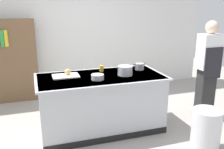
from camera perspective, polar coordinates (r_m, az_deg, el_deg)
The scene contains 12 objects.
ground_plane at distance 4.17m, azimuth -2.47°, elevation -12.32°, with size 10.00×10.00×0.00m, color #9E9991.
back_wall at distance 5.76m, azimuth -8.39°, elevation 10.96°, with size 6.40×0.12×3.00m, color white.
counter_island at distance 3.98m, azimuth -2.55°, elevation -6.39°, with size 1.98×0.98×0.90m.
cutting_board at distance 3.87m, azimuth -10.66°, elevation -0.33°, with size 0.40×0.28×0.02m, color silver.
onion at distance 3.88m, azimuth -10.21°, elevation 0.61°, with size 0.10×0.10×0.10m, color tan.
stock_pot at distance 3.87m, azimuth 3.06°, elevation 0.93°, with size 0.30×0.23×0.15m.
sauce_pan at distance 4.22m, azimuth 6.39°, elevation 1.84°, with size 0.21×0.15×0.11m.
mixing_bowl at distance 3.64m, azimuth -3.36°, elevation -0.58°, with size 0.19×0.19×0.08m, color #B7BABF.
juice_cup at distance 4.09m, azimuth -2.45°, elevation 1.40°, with size 0.07×0.07×0.10m, color yellow.
trash_bin at distance 3.74m, azimuth 20.90°, elevation -11.85°, with size 0.40×0.40×0.59m, color silver.
person_chef at distance 4.59m, azimuth 21.29°, elevation 1.45°, with size 0.38×0.25×1.72m.
bookshelf at distance 5.49m, azimuth -22.68°, elevation 2.85°, with size 1.10×0.31×1.70m.
Camera 1 is at (-0.97, -3.55, 1.96)m, focal length 39.53 mm.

